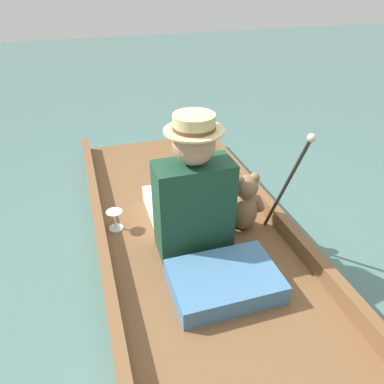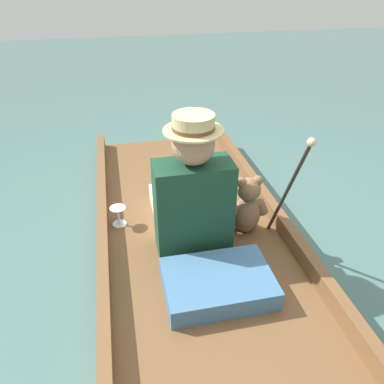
{
  "view_description": "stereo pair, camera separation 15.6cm",
  "coord_description": "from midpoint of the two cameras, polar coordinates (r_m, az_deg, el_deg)",
  "views": [
    {
      "loc": [
        -0.55,
        -1.72,
        1.55
      ],
      "look_at": [
        -0.03,
        -0.05,
        0.47
      ],
      "focal_mm": 35.0,
      "sensor_mm": 36.0,
      "label": 1
    },
    {
      "loc": [
        -0.4,
        -1.76,
        1.55
      ],
      "look_at": [
        -0.03,
        -0.05,
        0.47
      ],
      "focal_mm": 35.0,
      "sensor_mm": 36.0,
      "label": 2
    }
  ],
  "objects": [
    {
      "name": "ground_plane",
      "position": [
        2.38,
        -1.6,
        -8.91
      ],
      "size": [
        16.0,
        16.0,
        0.0
      ],
      "primitive_type": "plane",
      "color": "#476B66"
    },
    {
      "name": "punt_boat",
      "position": [
        2.33,
        -1.62,
        -7.73
      ],
      "size": [
        1.15,
        2.96,
        0.21
      ],
      "color": "brown",
      "rests_on": "ground_plane"
    },
    {
      "name": "seat_cushion",
      "position": [
        1.95,
        2.63,
        -13.48
      ],
      "size": [
        0.54,
        0.38,
        0.11
      ],
      "color": "teal",
      "rests_on": "punt_boat"
    },
    {
      "name": "seated_person",
      "position": [
        2.12,
        -2.49,
        -0.68
      ],
      "size": [
        0.42,
        0.74,
        0.82
      ],
      "rotation": [
        0.0,
        0.0,
        -0.02
      ],
      "color": "white",
      "rests_on": "punt_boat"
    },
    {
      "name": "teddy_bear",
      "position": [
        2.28,
        6.08,
        -1.84
      ],
      "size": [
        0.27,
        0.16,
        0.39
      ],
      "color": "#846042",
      "rests_on": "punt_boat"
    },
    {
      "name": "wine_glass",
      "position": [
        2.38,
        -13.55,
        -3.63
      ],
      "size": [
        0.1,
        0.1,
        0.13
      ],
      "color": "silver",
      "rests_on": "punt_boat"
    },
    {
      "name": "walking_cane",
      "position": [
        2.06,
        12.57,
        1.98
      ],
      "size": [
        0.04,
        0.35,
        0.76
      ],
      "color": "#2D2823",
      "rests_on": "punt_boat"
    }
  ]
}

